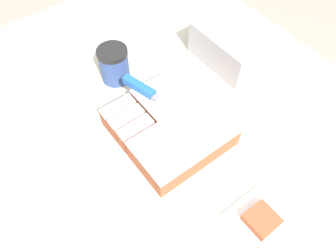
# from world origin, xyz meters

# --- Properties ---
(ground_plane) EXTENTS (8.00, 8.00, 0.00)m
(ground_plane) POSITION_xyz_m (0.00, 0.00, 0.00)
(ground_plane) COLOR #9E9384
(countertop) EXTENTS (1.40, 1.10, 0.92)m
(countertop) POSITION_xyz_m (0.00, 0.00, 0.46)
(countertop) COLOR beige
(countertop) RESTS_ON ground_plane
(cake_board) EXTENTS (0.34, 0.31, 0.01)m
(cake_board) POSITION_xyz_m (0.02, -0.03, 0.92)
(cake_board) COLOR white
(cake_board) RESTS_ON countertop
(cake) EXTENTS (0.28, 0.25, 0.06)m
(cake) POSITION_xyz_m (0.02, -0.03, 0.96)
(cake) COLOR #994C2D
(cake) RESTS_ON cake_board
(knife) EXTENTS (0.27, 0.09, 0.02)m
(knife) POSITION_xyz_m (-0.08, -0.02, 1.00)
(knife) COLOR silver
(knife) RESTS_ON cake
(coffee_cup) EXTENTS (0.09, 0.09, 0.11)m
(coffee_cup) POSITION_xyz_m (-0.25, -0.03, 0.97)
(coffee_cup) COLOR #334C8C
(coffee_cup) RESTS_ON countertop
(paper_napkin) EXTENTS (0.13, 0.13, 0.01)m
(paper_napkin) POSITION_xyz_m (0.33, -0.01, 0.92)
(paper_napkin) COLOR white
(paper_napkin) RESTS_ON countertop
(brownie) EXTENTS (0.07, 0.07, 0.02)m
(brownie) POSITION_xyz_m (0.33, -0.01, 0.94)
(brownie) COLOR #994C2D
(brownie) RESTS_ON paper_napkin
(storage_box) EXTENTS (0.22, 0.20, 0.11)m
(storage_box) POSITION_xyz_m (-0.10, 0.32, 0.97)
(storage_box) COLOR #B2B2B7
(storage_box) RESTS_ON countertop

